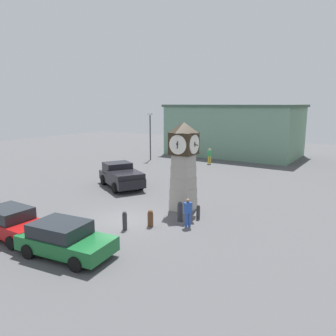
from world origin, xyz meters
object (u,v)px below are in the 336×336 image
object	(u,v)px
pedestrian_by_cars	(209,155)
street_lamp_far_side	(150,133)
bollard_end_row	(125,220)
bollard_mid_row	(180,211)
car_by_building	(65,239)
pickup_truck	(121,176)
bollard_near_tower	(198,212)
clock_tower	(184,164)
bollard_far_row	(150,218)
pedestrian_near_bench	(188,211)
car_near_tower	(12,223)

from	to	relation	value
pedestrian_by_cars	street_lamp_far_side	world-z (taller)	street_lamp_far_side
bollard_end_row	street_lamp_far_side	size ratio (longest dim) A/B	0.19
bollard_mid_row	car_by_building	distance (m)	6.63
pickup_truck	bollard_end_row	bearing A→B (deg)	-48.30
bollard_mid_row	street_lamp_far_side	bearing A→B (deg)	130.18
bollard_near_tower	clock_tower	bearing A→B (deg)	148.15
clock_tower	bollard_near_tower	distance (m)	3.05
bollard_far_row	pickup_truck	distance (m)	8.88
clock_tower	car_by_building	size ratio (longest dim) A/B	1.24
bollard_far_row	bollard_mid_row	bearing A→B (deg)	58.89
pedestrian_by_cars	street_lamp_far_side	bearing A→B (deg)	-168.95
bollard_end_row	street_lamp_far_side	xyz separation A→B (m)	(-11.51, 18.39, 2.68)
clock_tower	pedestrian_near_bench	xyz separation A→B (m)	(1.63, -2.35, -2.00)
car_near_tower	clock_tower	bearing A→B (deg)	58.76
pickup_truck	pedestrian_by_cars	size ratio (longest dim) A/B	3.10
clock_tower	pedestrian_by_cars	size ratio (longest dim) A/B	3.19
pedestrian_near_bench	bollard_end_row	bearing A→B (deg)	-140.01
clock_tower	bollard_mid_row	size ratio (longest dim) A/B	4.78
clock_tower	bollard_near_tower	bearing A→B (deg)	-31.85
street_lamp_far_side	bollard_mid_row	bearing A→B (deg)	-49.82
bollard_near_tower	street_lamp_far_side	xyz separation A→B (m)	(-13.97, 14.85, 2.77)
car_near_tower	pedestrian_near_bench	xyz separation A→B (m)	(6.61, 5.85, 0.13)
bollard_near_tower	car_by_building	size ratio (longest dim) A/B	0.19
clock_tower	street_lamp_far_side	distance (m)	18.65
clock_tower	bollard_far_row	bearing A→B (deg)	-91.37
car_by_building	bollard_mid_row	bearing A→B (deg)	71.74
clock_tower	pickup_truck	size ratio (longest dim) A/B	1.03
pedestrian_near_bench	bollard_near_tower	bearing A→B (deg)	93.96
bollard_mid_row	bollard_end_row	world-z (taller)	bollard_mid_row
car_by_building	pedestrian_by_cars	xyz separation A→B (m)	(-4.27, 23.38, 0.22)
car_by_building	bollard_far_row	bearing A→B (deg)	76.46
bollard_far_row	bollard_end_row	size ratio (longest dim) A/B	0.92
car_near_tower	street_lamp_far_side	world-z (taller)	street_lamp_far_side
pickup_truck	pedestrian_by_cars	bearing A→B (deg)	83.69
car_near_tower	street_lamp_far_side	bearing A→B (deg)	108.65
bollard_near_tower	bollard_far_row	world-z (taller)	bollard_far_row
car_near_tower	street_lamp_far_side	xyz separation A→B (m)	(-7.46, 22.10, 2.45)
car_near_tower	pickup_truck	distance (m)	10.63
bollard_mid_row	bollard_far_row	distance (m)	1.81
pickup_truck	street_lamp_far_side	bearing A→B (deg)	115.30
bollard_mid_row	pedestrian_near_bench	distance (m)	0.98
car_near_tower	street_lamp_far_side	size ratio (longest dim) A/B	0.71
clock_tower	bollard_end_row	xyz separation A→B (m)	(-0.92, -4.49, -2.37)
pedestrian_by_cars	car_near_tower	bearing A→B (deg)	-88.74
bollard_end_row	car_by_building	xyz separation A→B (m)	(-0.30, -3.63, 0.24)
bollard_mid_row	bollard_end_row	bearing A→B (deg)	-123.74
bollard_mid_row	street_lamp_far_side	xyz separation A→B (m)	(-13.29, 15.73, 2.62)
bollard_mid_row	pickup_truck	size ratio (longest dim) A/B	0.21
street_lamp_far_side	bollard_end_row	bearing A→B (deg)	-57.95
bollard_mid_row	clock_tower	bearing A→B (deg)	114.91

